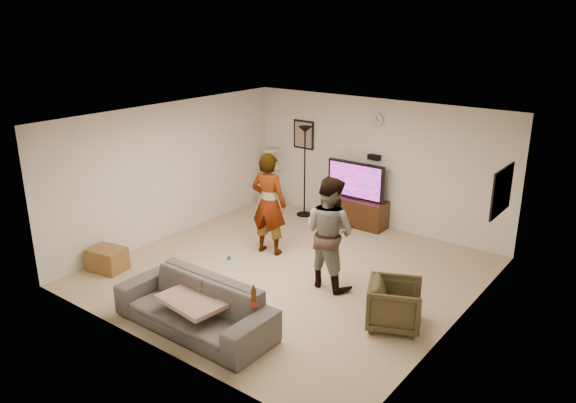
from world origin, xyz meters
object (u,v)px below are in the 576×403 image
Objects in this scene: person_right at (329,232)px; side_table at (107,259)px; floor_lamp at (305,172)px; person_left at (269,204)px; tv at (356,180)px; tv_stand at (354,211)px; beer_bottle at (254,298)px; cat_tree at (270,176)px; sofa at (194,306)px; armchair at (395,305)px.

person_right reaches higher than side_table.
person_left is (0.63, -1.93, -0.04)m from floor_lamp.
tv is 2.15m from person_left.
tv is 0.66× the size of floor_lamp.
tv_stand is 0.64m from tv.
cat_tree is at bearing 127.20° from beer_bottle.
side_table is at bearing 43.58° from person_left.
cat_tree is 2.28× the size of side_table.
floor_lamp is at bearing -171.68° from tv_stand.
beer_bottle is at bearing -73.63° from tv_stand.
tv reaches higher than side_table.
person_right reaches higher than sofa.
person_left is at bearing 125.90° from beer_bottle.
cat_tree is at bearing -60.53° from person_left.
beer_bottle is at bearing -52.80° from cat_tree.
person_left is 3.15× the size of side_table.
tv is (0.00, 0.00, 0.64)m from tv_stand.
cat_tree is 0.57× the size of sofa.
tv_stand is 1.01× the size of cat_tree.
floor_lamp is (-1.11, -0.16, 0.66)m from tv_stand.
beer_bottle is 0.44× the size of side_table.
tv_stand is 1.87× the size of armchair.
person_left is at bearing 48.43° from armchair.
person_left is at bearing -51.22° from cat_tree.
person_right is (1.04, -2.51, 0.60)m from tv_stand.
tv_stand is at bearing 14.50° from armchair.
armchair is (4.50, -2.91, -0.33)m from cat_tree.
side_table is at bearing 171.09° from sofa.
beer_bottle is at bearing 104.64° from person_right.
person_left is (1.62, -2.02, 0.25)m from cat_tree.
side_table is (-1.64, -2.17, -0.71)m from person_left.
person_left reaches higher than tv.
beer_bottle is (0.33, -2.12, -0.09)m from person_right.
floor_lamp reaches higher than beer_bottle.
armchair is at bearing -51.24° from tv.
floor_lamp is at bearing 118.90° from beer_bottle.
armchair is at bearing -32.92° from cat_tree.
tv is 0.70× the size of person_right.
person_left is 1.57m from person_right.
floor_lamp is at bearing 76.11° from side_table.
person_left is 2.81m from side_table.
tv_stand reaches higher than side_table.
sofa is at bearing 77.31° from person_right.
person_right is at bearing 46.48° from armchair.
beer_bottle reaches higher than side_table.
person_left is at bearing -102.95° from tv_stand.
side_table is (-1.01, -4.10, -0.74)m from floor_lamp.
floor_lamp is 3.27× the size of side_table.
tv is 4.84m from beer_bottle.
sofa is 3.20× the size of armchair.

